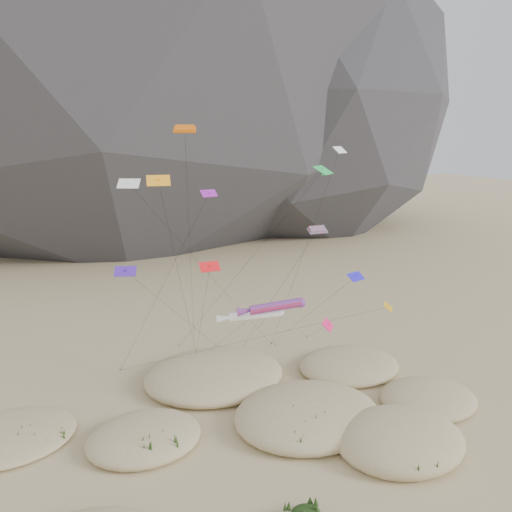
{
  "coord_description": "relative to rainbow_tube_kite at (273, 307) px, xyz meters",
  "views": [
    {
      "loc": [
        -17.72,
        -34.87,
        28.21
      ],
      "look_at": [
        1.51,
        12.0,
        15.79
      ],
      "focal_mm": 35.0,
      "sensor_mm": 36.0,
      "label": 1
    }
  ],
  "objects": [
    {
      "name": "dune_grass",
      "position": [
        -2.68,
        -6.72,
        -9.91
      ],
      "size": [
        43.04,
        27.66,
        1.48
      ],
      "color": "black",
      "rests_on": "ground"
    },
    {
      "name": "orange_parafoil",
      "position": [
        -7.35,
        5.52,
        17.43
      ],
      "size": [
        5.06,
        14.34,
        29.13
      ],
      "color": "#D65B0B",
      "rests_on": "ground"
    },
    {
      "name": "kite_stakes",
      "position": [
        -1.0,
        13.97,
        -10.61
      ],
      "size": [
        26.11,
        6.1,
        0.3
      ],
      "color": "#3F2D1E",
      "rests_on": "ground"
    },
    {
      "name": "dunes",
      "position": [
        -3.96,
        -5.1,
        -10.09
      ],
      "size": [
        52.7,
        39.74,
        3.66
      ],
      "color": "#CCB789",
      "rests_on": "ground"
    },
    {
      "name": "white_tube_kite",
      "position": [
        -1.9,
        1.25,
        -1.09
      ],
      "size": [
        6.94,
        13.04,
        10.38
      ],
      "color": "white",
      "rests_on": "ground"
    },
    {
      "name": "delta_kites",
      "position": [
        -0.72,
        2.05,
        7.13
      ],
      "size": [
        31.13,
        24.31,
        26.84
      ],
      "color": "#261AE3",
      "rests_on": "ground"
    },
    {
      "name": "ground",
      "position": [
        -2.52,
        -9.77,
        -10.76
      ],
      "size": [
        500.0,
        500.0,
        0.0
      ],
      "primitive_type": "plane",
      "color": "#CCB789",
      "rests_on": "ground"
    },
    {
      "name": "multi_parafoil",
      "position": [
        6.79,
        3.45,
        6.85
      ],
      "size": [
        4.12,
        14.39,
        18.27
      ],
      "color": "red",
      "rests_on": "ground"
    },
    {
      "name": "rainbow_tube_kite",
      "position": [
        0.0,
        0.0,
        0.0
      ],
      "size": [
        7.3,
        15.51,
        11.58
      ],
      "color": "red",
      "rests_on": "ground"
    }
  ]
}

